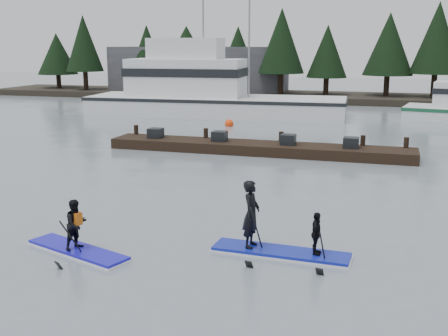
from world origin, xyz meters
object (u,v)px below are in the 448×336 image
(fishing_boat_large, at_px, (208,104))
(paddleboard_solo, at_px, (77,234))
(paddleboard_duo, at_px, (273,231))
(floating_dock, at_px, (258,148))

(fishing_boat_large, xyz_separation_m, paddleboard_solo, (5.67, -28.43, -0.33))
(fishing_boat_large, distance_m, paddleboard_solo, 28.99)
(paddleboard_solo, relative_size, paddleboard_duo, 0.90)
(fishing_boat_large, bearing_deg, floating_dock, -66.22)
(floating_dock, bearing_deg, fishing_boat_large, 117.53)
(floating_dock, distance_m, paddleboard_solo, 14.66)
(paddleboard_solo, bearing_deg, floating_dock, 103.99)
(fishing_boat_large, relative_size, paddleboard_duo, 5.48)
(fishing_boat_large, bearing_deg, paddleboard_duo, -72.04)
(paddleboard_duo, bearing_deg, paddleboard_solo, -161.63)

